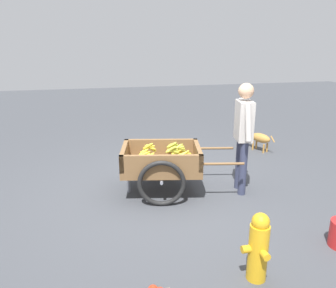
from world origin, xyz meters
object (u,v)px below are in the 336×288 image
(dog, at_px, (259,137))
(fire_hydrant, at_px, (258,247))
(vendor_person, at_px, (244,129))
(fruit_cart, at_px, (162,163))

(dog, relative_size, fire_hydrant, 0.94)
(vendor_person, height_order, dog, vendor_person)
(dog, bearing_deg, vendor_person, 54.96)
(fire_hydrant, bearing_deg, dog, -117.99)
(fruit_cart, height_order, dog, fruit_cart)
(vendor_person, distance_m, dog, 2.17)
(fruit_cart, xyz_separation_m, dog, (-2.30, -1.46, -0.17))
(fruit_cart, distance_m, vendor_person, 1.24)
(vendor_person, height_order, fire_hydrant, vendor_person)
(vendor_person, distance_m, fire_hydrant, 2.02)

